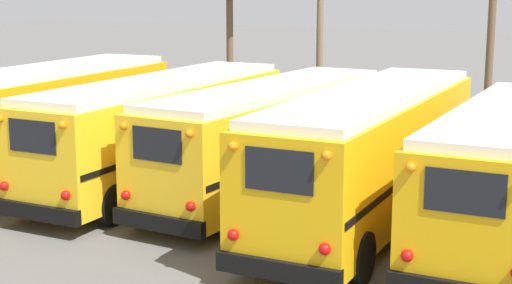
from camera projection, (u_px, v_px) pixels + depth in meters
name	position (u px, v px, depth m)	size (l,w,h in m)	color
ground_plane	(252.00, 203.00, 20.34)	(160.00, 160.00, 0.00)	#5B5956
school_bus_0	(44.00, 120.00, 22.41)	(2.90, 9.90, 3.27)	#E5A00C
school_bus_1	(162.00, 127.00, 22.04)	(2.68, 10.57, 3.02)	yellow
school_bus_2	(271.00, 135.00, 20.96)	(2.84, 10.16, 2.98)	yellow
school_bus_3	(372.00, 150.00, 18.60)	(2.79, 10.97, 3.15)	#EAAA0F
school_bus_4	(510.00, 170.00, 16.95)	(2.68, 9.51, 3.00)	#EAAA0F
utility_pole	(320.00, 19.00, 28.74)	(1.80, 0.25, 8.28)	#75604C
fence_line	(365.00, 118.00, 27.41)	(20.89, 0.06, 1.42)	#939399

